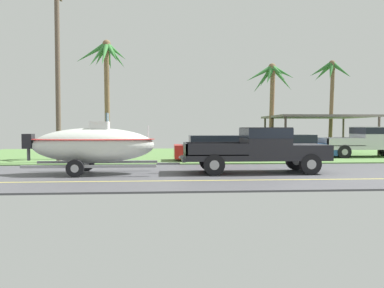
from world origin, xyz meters
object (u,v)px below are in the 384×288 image
(parked_pickup_background, at_px, (369,140))
(parked_sedan_near, at_px, (218,149))
(pickup_truck_towing, at_px, (264,147))
(palm_tree_near_right, at_px, (331,80))
(palm_tree_mid, at_px, (272,83))
(utility_pole, at_px, (58,70))
(boat_on_trailer, at_px, (93,145))
(palm_tree_near_left, at_px, (106,66))
(carport_awning, at_px, (317,117))
(parked_sedan_far, at_px, (294,147))

(parked_pickup_background, height_order, parked_sedan_near, parked_pickup_background)
(pickup_truck_towing, xyz_separation_m, palm_tree_near_right, (8.57, 13.58, 4.38))
(pickup_truck_towing, xyz_separation_m, palm_tree_mid, (3.29, 10.79, 3.80))
(pickup_truck_towing, bearing_deg, palm_tree_mid, 73.05)
(parked_pickup_background, relative_size, utility_pole, 0.62)
(parked_sedan_near, relative_size, palm_tree_mid, 0.78)
(boat_on_trailer, relative_size, utility_pole, 0.67)
(pickup_truck_towing, xyz_separation_m, palm_tree_near_left, (-7.19, 7.10, 4.22))
(boat_on_trailer, bearing_deg, pickup_truck_towing, 0.00)
(boat_on_trailer, height_order, palm_tree_mid, palm_tree_mid)
(parked_pickup_background, bearing_deg, carport_awning, 119.65)
(parked_pickup_background, bearing_deg, pickup_truck_towing, -138.51)
(parked_sedan_far, xyz_separation_m, palm_tree_near_right, (4.89, 6.29, 4.72))
(pickup_truck_towing, xyz_separation_m, carport_awning, (6.40, 10.66, 1.47))
(parked_sedan_far, height_order, palm_tree_near_right, palm_tree_near_right)
(parked_sedan_near, relative_size, utility_pole, 0.53)
(boat_on_trailer, relative_size, palm_tree_mid, 0.97)
(boat_on_trailer, bearing_deg, parked_sedan_near, 44.09)
(carport_awning, relative_size, palm_tree_near_right, 0.94)
(pickup_truck_towing, height_order, parked_pickup_background, parked_pickup_background)
(parked_pickup_background, bearing_deg, parked_sedan_near, -168.43)
(palm_tree_near_right, bearing_deg, pickup_truck_towing, -122.26)
(carport_awning, height_order, palm_tree_near_right, palm_tree_near_right)
(boat_on_trailer, distance_m, parked_sedan_near, 7.79)
(parked_sedan_far, height_order, utility_pole, utility_pole)
(parked_pickup_background, height_order, palm_tree_mid, palm_tree_mid)
(parked_sedan_far, relative_size, palm_tree_near_right, 0.64)
(carport_awning, bearing_deg, palm_tree_near_left, -165.31)
(palm_tree_near_left, distance_m, palm_tree_mid, 11.12)
(parked_pickup_background, xyz_separation_m, palm_tree_near_right, (0.27, 6.24, 4.36))
(carport_awning, height_order, palm_tree_mid, palm_tree_mid)
(palm_tree_near_right, height_order, utility_pole, utility_pole)
(pickup_truck_towing, xyz_separation_m, parked_sedan_far, (3.68, 7.29, -0.34))
(carport_awning, distance_m, utility_pole, 16.85)
(utility_pole, bearing_deg, palm_tree_near_right, 26.44)
(parked_sedan_near, bearing_deg, pickup_truck_towing, -78.49)
(parked_sedan_far, relative_size, carport_awning, 0.68)
(utility_pole, bearing_deg, pickup_truck_towing, -27.14)
(parked_sedan_near, distance_m, utility_pole, 9.06)
(palm_tree_near_left, distance_m, palm_tree_near_right, 17.04)
(pickup_truck_towing, distance_m, boat_on_trailer, 6.69)
(parked_sedan_far, xyz_separation_m, palm_tree_mid, (-0.39, 3.51, 4.14))
(boat_on_trailer, xyz_separation_m, utility_pole, (-2.54, 4.73, 3.52))
(parked_pickup_background, bearing_deg, parked_sedan_far, -179.38)
(palm_tree_near_right, height_order, palm_tree_mid, palm_tree_near_right)
(boat_on_trailer, distance_m, parked_sedan_far, 12.68)
(boat_on_trailer, xyz_separation_m, palm_tree_near_right, (15.26, 13.58, 4.27))
(pickup_truck_towing, height_order, palm_tree_near_left, palm_tree_near_left)
(palm_tree_near_left, bearing_deg, carport_awning, 14.69)
(parked_sedan_far, distance_m, palm_tree_mid, 5.44)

